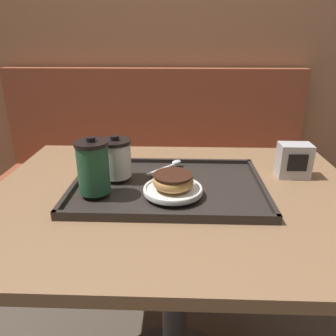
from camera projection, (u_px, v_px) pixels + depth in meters
wall_behind at (179, 28)px, 1.76m from camera, size 8.00×0.05×2.40m
booth_bench at (153, 194)px, 1.88m from camera, size 1.66×0.44×1.00m
cafe_table at (175, 242)px, 0.97m from camera, size 1.04×0.79×0.76m
serving_tray at (168, 187)px, 0.93m from camera, size 0.53×0.37×0.02m
coffee_cup_front at (93, 167)px, 0.83m from camera, size 0.09×0.09×0.15m
coffee_cup_rear at (116, 158)px, 0.94m from camera, size 0.09×0.09×0.12m
plate_with_chocolate_donut at (173, 189)px, 0.85m from camera, size 0.16×0.16×0.01m
donut_chocolate_glazed at (173, 180)px, 0.85m from camera, size 0.11×0.11×0.04m
spoon at (173, 164)px, 1.03m from camera, size 0.11×0.12×0.01m
napkin_dispenser at (294, 160)px, 0.99m from camera, size 0.10×0.07×0.10m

